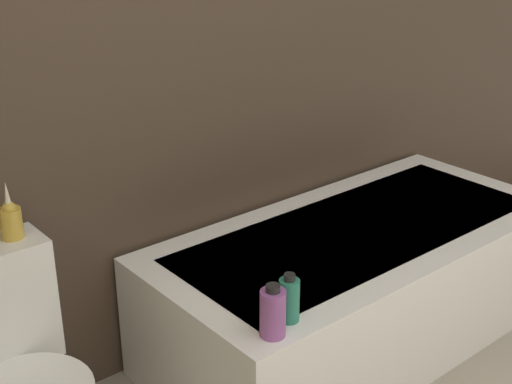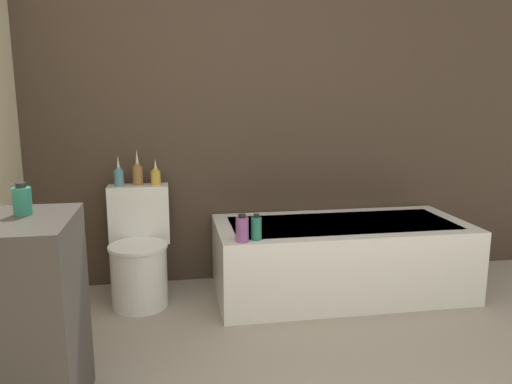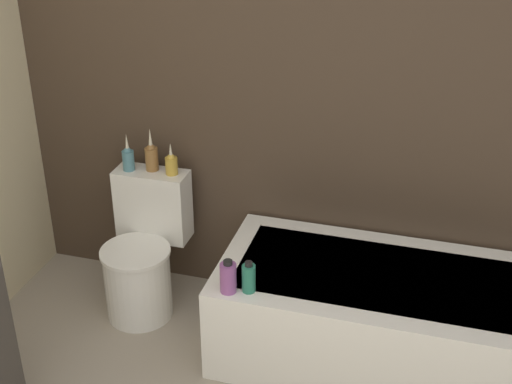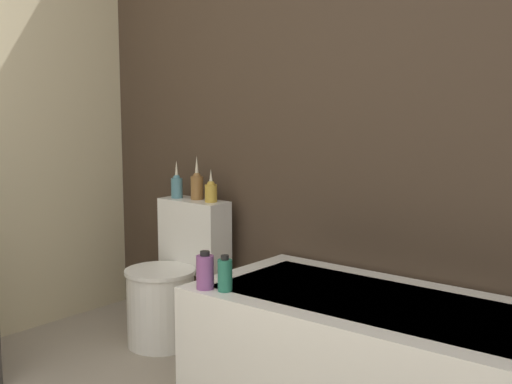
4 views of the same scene
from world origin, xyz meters
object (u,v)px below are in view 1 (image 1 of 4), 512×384
at_px(bathtub, 356,284).
at_px(shampoo_bottle_tall, 273,313).
at_px(vase_bronze, 10,219).
at_px(shampoo_bottle_short, 289,299).

xyz_separation_m(bathtub, shampoo_bottle_tall, (-0.72, -0.32, 0.32)).
xyz_separation_m(vase_bronze, shampoo_bottle_short, (0.59, -0.56, -0.24)).
xyz_separation_m(vase_bronze, shampoo_bottle_tall, (0.50, -0.59, -0.24)).
bearing_deg(bathtub, shampoo_bottle_short, -155.17).
bearing_deg(shampoo_bottle_short, shampoo_bottle_tall, -162.43).
relative_size(bathtub, shampoo_bottle_short, 10.76).
xyz_separation_m(bathtub, vase_bronze, (-1.23, 0.27, 0.56)).
bearing_deg(shampoo_bottle_short, bathtub, 24.83).
xyz_separation_m(bathtub, shampoo_bottle_short, (-0.64, -0.29, 0.32)).
distance_m(vase_bronze, shampoo_bottle_short, 0.85).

